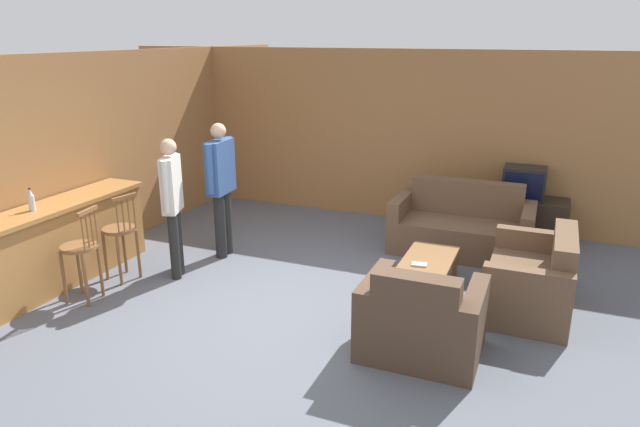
{
  "coord_description": "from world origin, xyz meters",
  "views": [
    {
      "loc": [
        2.26,
        -4.88,
        2.82
      ],
      "look_at": [
        -0.1,
        0.85,
        0.85
      ],
      "focal_mm": 32.0,
      "sensor_mm": 36.0,
      "label": 1
    }
  ],
  "objects": [
    {
      "name": "person_by_window",
      "position": [
        -1.6,
        1.17,
        0.99
      ],
      "size": [
        0.22,
        0.61,
        1.75
      ],
      "color": "black",
      "rests_on": "ground_plane"
    },
    {
      "name": "person_by_counter",
      "position": [
        -1.75,
        0.36,
        0.96
      ],
      "size": [
        0.27,
        0.47,
        1.68
      ],
      "color": "black",
      "rests_on": "ground_plane"
    },
    {
      "name": "wall_back",
      "position": [
        0.0,
        3.64,
        1.3
      ],
      "size": [
        9.4,
        0.08,
        2.6
      ],
      "color": "#9E6B3D",
      "rests_on": "ground_plane"
    },
    {
      "name": "loveseat_right",
      "position": [
        2.24,
        1.08,
        0.32
      ],
      "size": [
        0.83,
        1.38,
        0.88
      ],
      "color": "brown",
      "rests_on": "ground_plane"
    },
    {
      "name": "book_on_table",
      "position": [
        1.07,
        0.89,
        0.39
      ],
      "size": [
        0.18,
        0.13,
        0.02
      ],
      "color": "#B7AD99",
      "rests_on": "coffee_table"
    },
    {
      "name": "bar_chair_mid",
      "position": [
        -2.3,
        0.05,
        0.55
      ],
      "size": [
        0.46,
        0.46,
        1.06
      ],
      "color": "brown",
      "rests_on": "ground_plane"
    },
    {
      "name": "ground_plane",
      "position": [
        0.0,
        0.0,
        0.0
      ],
      "size": [
        24.0,
        24.0,
        0.0
      ],
      "primitive_type": "plane",
      "color": "#565B66"
    },
    {
      "name": "bar_counter",
      "position": [
        -2.89,
        -0.26,
        0.49
      ],
      "size": [
        0.55,
        2.33,
        0.97
      ],
      "color": "#A87038",
      "rests_on": "ground_plane"
    },
    {
      "name": "coffee_table",
      "position": [
        1.12,
        1.1,
        0.33
      ],
      "size": [
        0.55,
        1.07,
        0.38
      ],
      "color": "brown",
      "rests_on": "ground_plane"
    },
    {
      "name": "tv",
      "position": [
        1.97,
        3.29,
        0.83
      ],
      "size": [
        0.57,
        0.44,
        0.44
      ],
      "color": "black",
      "rests_on": "tv_unit"
    },
    {
      "name": "bottle",
      "position": [
        -2.91,
        -0.58,
        1.08
      ],
      "size": [
        0.07,
        0.07,
        0.26
      ],
      "color": "silver",
      "rests_on": "bar_counter"
    },
    {
      "name": "couch_far",
      "position": [
        1.27,
        2.5,
        0.32
      ],
      "size": [
        1.81,
        0.91,
        0.92
      ],
      "color": "brown",
      "rests_on": "ground_plane"
    },
    {
      "name": "tv_unit",
      "position": [
        1.97,
        3.29,
        0.3
      ],
      "size": [
        1.25,
        0.54,
        0.61
      ],
      "color": "#2D2319",
      "rests_on": "ground_plane"
    },
    {
      "name": "wall_left",
      "position": [
        -3.23,
        1.32,
        1.3
      ],
      "size": [
        0.08,
        8.64,
        2.6
      ],
      "color": "#9E6B3D",
      "rests_on": "ground_plane"
    },
    {
      "name": "bar_chair_near",
      "position": [
        -2.3,
        -0.57,
        0.55
      ],
      "size": [
        0.44,
        0.44,
        1.06
      ],
      "color": "brown",
      "rests_on": "ground_plane"
    },
    {
      "name": "armchair_near",
      "position": [
        1.35,
        -0.27,
        0.32
      ],
      "size": [
        1.06,
        0.86,
        0.89
      ],
      "color": "#4C3828",
      "rests_on": "ground_plane"
    }
  ]
}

